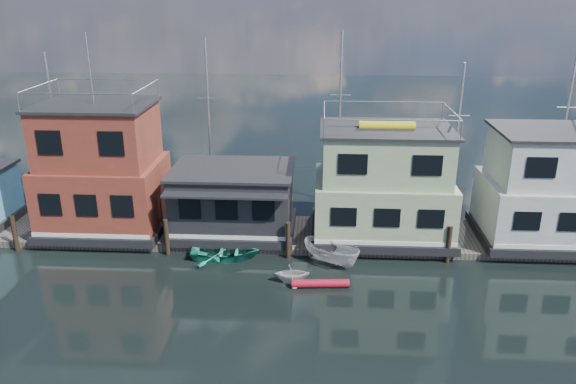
# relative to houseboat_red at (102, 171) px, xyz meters

# --- Properties ---
(ground) EXTENTS (160.00, 160.00, 0.00)m
(ground) POSITION_rel_houseboat_red_xyz_m (8.50, -12.00, -4.10)
(ground) COLOR black
(ground) RESTS_ON ground
(dock) EXTENTS (48.00, 5.00, 0.40)m
(dock) POSITION_rel_houseboat_red_xyz_m (8.50, 0.00, -3.90)
(dock) COLOR #595147
(dock) RESTS_ON ground
(houseboat_red) EXTENTS (7.40, 5.90, 11.86)m
(houseboat_red) POSITION_rel_houseboat_red_xyz_m (0.00, 0.00, 0.00)
(houseboat_red) COLOR black
(houseboat_red) RESTS_ON dock
(houseboat_dark) EXTENTS (7.40, 6.10, 4.06)m
(houseboat_dark) POSITION_rel_houseboat_red_xyz_m (8.00, -0.02, -1.69)
(houseboat_dark) COLOR black
(houseboat_dark) RESTS_ON dock
(houseboat_green) EXTENTS (8.40, 5.90, 7.03)m
(houseboat_green) POSITION_rel_houseboat_red_xyz_m (17.00, 0.00, -0.55)
(houseboat_green) COLOR black
(houseboat_green) RESTS_ON dock
(houseboat_white) EXTENTS (8.40, 5.90, 6.66)m
(houseboat_white) POSITION_rel_houseboat_red_xyz_m (27.00, 0.00, -0.57)
(houseboat_white) COLOR black
(houseboat_white) RESTS_ON dock
(pilings) EXTENTS (42.28, 0.28, 2.20)m
(pilings) POSITION_rel_houseboat_red_xyz_m (8.17, -2.80, -3.00)
(pilings) COLOR #2D2116
(pilings) RESTS_ON ground
(background_masts) EXTENTS (36.40, 0.16, 12.00)m
(background_masts) POSITION_rel_houseboat_red_xyz_m (13.26, 6.00, 1.45)
(background_masts) COLOR silver
(background_masts) RESTS_ON ground
(dinghy_white) EXTENTS (2.07, 1.84, 1.01)m
(dinghy_white) POSITION_rel_houseboat_red_xyz_m (11.84, -5.56, -3.60)
(dinghy_white) COLOR silver
(dinghy_white) RESTS_ON ground
(motorboat) EXTENTS (3.75, 3.16, 1.39)m
(motorboat) POSITION_rel_houseboat_red_xyz_m (13.96, -3.49, -3.41)
(motorboat) COLOR silver
(motorboat) RESTS_ON ground
(dinghy_teal) EXTENTS (4.13, 3.07, 0.82)m
(dinghy_teal) POSITION_rel_houseboat_red_xyz_m (7.92, -3.05, -3.69)
(dinghy_teal) COLOR teal
(dinghy_teal) RESTS_ON ground
(red_kayak) EXTENTS (3.01, 0.66, 0.44)m
(red_kayak) POSITION_rel_houseboat_red_xyz_m (13.38, -6.04, -3.88)
(red_kayak) COLOR #A81126
(red_kayak) RESTS_ON ground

